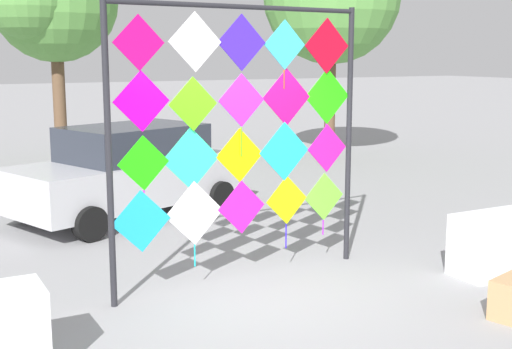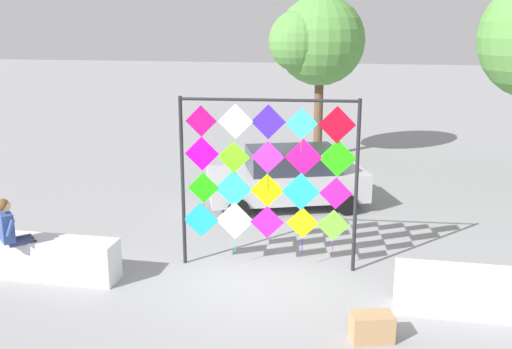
% 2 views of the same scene
% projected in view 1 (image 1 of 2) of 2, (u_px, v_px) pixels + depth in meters
% --- Properties ---
extents(ground, '(120.00, 120.00, 0.00)m').
position_uv_depth(ground, '(260.00, 299.00, 7.65)').
color(ground, gray).
extents(kite_display_rack, '(3.31, 0.32, 3.27)m').
position_uv_depth(kite_display_rack, '(242.00, 122.00, 7.96)').
color(kite_display_rack, '#232328').
rests_on(kite_display_rack, ground).
extents(parked_car, '(4.26, 2.91, 1.52)m').
position_uv_depth(parked_car, '(129.00, 171.00, 11.43)').
color(parked_car, '#B7B7BC').
rests_on(parked_car, ground).
extents(tree_far_right, '(3.14, 3.04, 5.47)m').
position_uv_depth(tree_far_right, '(52.00, 0.00, 16.00)').
color(tree_far_right, brown).
rests_on(tree_far_right, ground).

